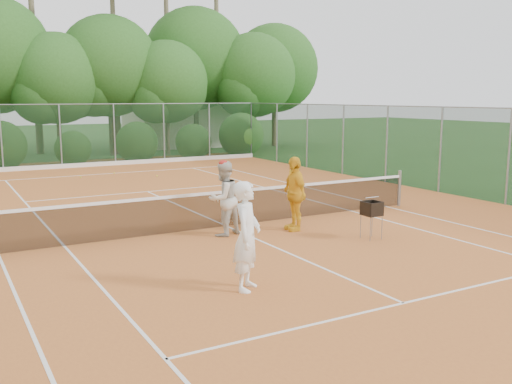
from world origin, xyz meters
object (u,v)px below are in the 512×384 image
at_px(ball_hopper, 372,209).
at_px(player_center_grp, 224,198).
at_px(player_yellow, 294,194).
at_px(player_white, 247,236).

bearing_deg(ball_hopper, player_center_grp, 140.56).
relative_size(player_center_grp, player_yellow, 0.99).
height_order(player_white, player_center_grp, player_white).
distance_m(player_center_grp, player_yellow, 1.84).
height_order(player_white, player_yellow, player_white).
bearing_deg(player_center_grp, player_white, -110.41).
xyz_separation_m(player_white, player_center_grp, (1.40, 3.76, -0.05)).
bearing_deg(player_yellow, player_white, -35.16).
xyz_separation_m(player_white, player_yellow, (3.20, 3.39, -0.02)).
xyz_separation_m(player_yellow, ball_hopper, (1.10, -1.66, -0.22)).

